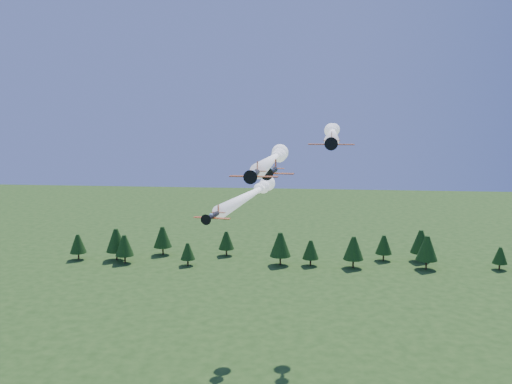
# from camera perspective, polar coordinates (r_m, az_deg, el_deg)

# --- Properties ---
(plane_lead) EXTENTS (7.51, 46.07, 3.70)m
(plane_lead) POSITION_cam_1_polar(r_m,az_deg,el_deg) (112.55, 1.69, 3.34)
(plane_lead) COLOR black
(plane_lead) RESTS_ON ground
(plane_left) EXTENTS (11.72, 46.49, 3.70)m
(plane_left) POSITION_cam_1_polar(r_m,az_deg,el_deg) (124.23, -0.39, -0.16)
(plane_left) COLOR black
(plane_left) RESTS_ON ground
(plane_right) EXTENTS (7.61, 57.71, 3.70)m
(plane_right) POSITION_cam_1_polar(r_m,az_deg,el_deg) (126.52, 7.67, 5.85)
(plane_right) COLOR black
(plane_right) RESTS_ON ground
(plane_slot) EXTENTS (8.52, 9.25, 2.98)m
(plane_slot) POSITION_cam_1_polar(r_m,az_deg,el_deg) (103.89, 1.55, 2.10)
(plane_slot) COLOR black
(plane_slot) RESTS_ON ground
(treeline) EXTENTS (167.10, 20.81, 11.98)m
(treeline) POSITION_cam_1_polar(r_m,az_deg,el_deg) (209.54, 2.80, -5.31)
(treeline) COLOR #382314
(treeline) RESTS_ON ground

